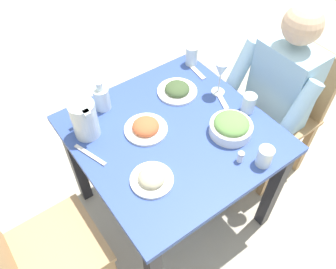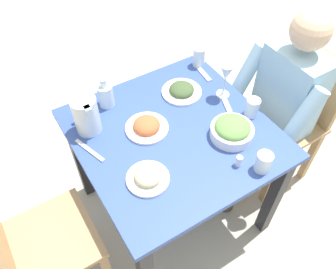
# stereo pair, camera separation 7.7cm
# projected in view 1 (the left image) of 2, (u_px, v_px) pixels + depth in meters

# --- Properties ---
(ground_plane) EXTENTS (8.00, 8.00, 0.00)m
(ground_plane) POSITION_uv_depth(u_px,v_px,m) (172.00, 207.00, 2.20)
(ground_plane) COLOR #B7AD99
(dining_table) EXTENTS (0.90, 0.90, 0.72)m
(dining_table) POSITION_uv_depth(u_px,v_px,m) (173.00, 147.00, 1.74)
(dining_table) COLOR #334C99
(dining_table) RESTS_ON ground_plane
(chair_near) EXTENTS (0.40, 0.40, 0.89)m
(chair_near) POSITION_uv_depth(u_px,v_px,m) (286.00, 106.00, 2.07)
(chair_near) COLOR tan
(chair_near) RESTS_ON ground_plane
(chair_far) EXTENTS (0.40, 0.40, 0.89)m
(chair_far) POSITION_uv_depth(u_px,v_px,m) (34.00, 256.00, 1.47)
(chair_far) COLOR tan
(chair_far) RESTS_ON ground_plane
(diner_near) EXTENTS (0.48, 0.53, 1.19)m
(diner_near) POSITION_uv_depth(u_px,v_px,m) (268.00, 102.00, 1.88)
(diner_near) COLOR #9EC6E0
(diner_near) RESTS_ON ground_plane
(water_pitcher) EXTENTS (0.16, 0.12, 0.19)m
(water_pitcher) POSITION_uv_depth(u_px,v_px,m) (84.00, 119.00, 1.57)
(water_pitcher) COLOR silver
(water_pitcher) RESTS_ON dining_table
(salad_bowl) EXTENTS (0.20, 0.20, 0.09)m
(salad_bowl) POSITION_uv_depth(u_px,v_px,m) (231.00, 126.00, 1.62)
(salad_bowl) COLOR white
(salad_bowl) RESTS_ON dining_table
(plate_beans) EXTENTS (0.19, 0.19, 0.06)m
(plate_beans) POSITION_uv_depth(u_px,v_px,m) (152.00, 178.00, 1.45)
(plate_beans) COLOR white
(plate_beans) RESTS_ON dining_table
(plate_dolmas) EXTENTS (0.21, 0.21, 0.05)m
(plate_dolmas) POSITION_uv_depth(u_px,v_px,m) (177.00, 90.00, 1.82)
(plate_dolmas) COLOR white
(plate_dolmas) RESTS_ON dining_table
(plate_rice_curry) EXTENTS (0.21, 0.21, 0.06)m
(plate_rice_curry) POSITION_uv_depth(u_px,v_px,m) (146.00, 128.00, 1.64)
(plate_rice_curry) COLOR white
(plate_rice_curry) RESTS_ON dining_table
(water_glass_far_left) EXTENTS (0.07, 0.07, 0.10)m
(water_glass_far_left) POSITION_uv_depth(u_px,v_px,m) (265.00, 156.00, 1.49)
(water_glass_far_left) COLOR silver
(water_glass_far_left) RESTS_ON dining_table
(water_glass_far_right) EXTENTS (0.07, 0.07, 0.10)m
(water_glass_far_right) POSITION_uv_depth(u_px,v_px,m) (249.00, 103.00, 1.71)
(water_glass_far_right) COLOR silver
(water_glass_far_right) RESTS_ON dining_table
(water_glass_near_left) EXTENTS (0.07, 0.07, 0.11)m
(water_glass_near_left) POSITION_uv_depth(u_px,v_px,m) (192.00, 56.00, 1.95)
(water_glass_near_left) COLOR silver
(water_glass_near_left) RESTS_ON dining_table
(wine_glass) EXTENTS (0.08, 0.08, 0.20)m
(wine_glass) POSITION_uv_depth(u_px,v_px,m) (221.00, 71.00, 1.73)
(wine_glass) COLOR silver
(wine_glass) RESTS_ON dining_table
(oil_carafe) EXTENTS (0.08, 0.08, 0.16)m
(oil_carafe) POSITION_uv_depth(u_px,v_px,m) (102.00, 99.00, 1.72)
(oil_carafe) COLOR silver
(oil_carafe) RESTS_ON dining_table
(salt_shaker) EXTENTS (0.03, 0.03, 0.05)m
(salt_shaker) POSITION_uv_depth(u_px,v_px,m) (240.00, 157.00, 1.52)
(salt_shaker) COLOR white
(salt_shaker) RESTS_ON dining_table
(fork_near) EXTENTS (0.17, 0.08, 0.01)m
(fork_near) POSITION_uv_depth(u_px,v_px,m) (221.00, 98.00, 1.80)
(fork_near) COLOR silver
(fork_near) RESTS_ON dining_table
(knife_near) EXTENTS (0.18, 0.08, 0.01)m
(knife_near) POSITION_uv_depth(u_px,v_px,m) (90.00, 155.00, 1.55)
(knife_near) COLOR silver
(knife_near) RESTS_ON dining_table
(fork_far) EXTENTS (0.17, 0.04, 0.01)m
(fork_far) POSITION_uv_depth(u_px,v_px,m) (196.00, 71.00, 1.95)
(fork_far) COLOR silver
(fork_far) RESTS_ON dining_table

